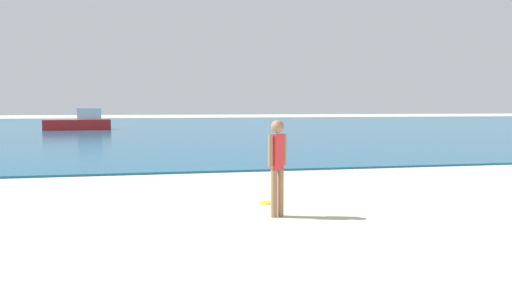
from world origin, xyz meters
TOP-DOWN VIEW (x-y plane):
  - water at (0.00, 42.72)m, footprint 160.00×60.00m
  - person_standing at (0.07, 7.25)m, footprint 0.33×0.21m
  - frisbee at (0.15, 8.35)m, footprint 0.26×0.26m
  - boat_far at (-6.75, 37.38)m, footprint 4.69×1.94m

SIDE VIEW (x-z plane):
  - frisbee at x=0.15m, z-range 0.00..0.03m
  - water at x=0.00m, z-range 0.00..0.06m
  - boat_far at x=-6.75m, z-range -0.18..1.37m
  - person_standing at x=0.07m, z-range 0.11..1.66m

